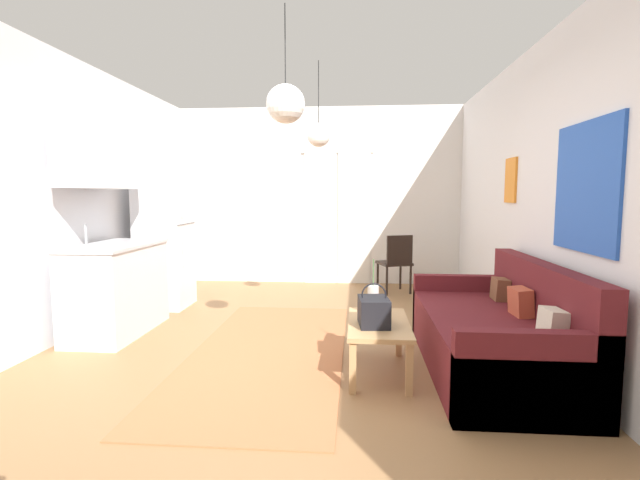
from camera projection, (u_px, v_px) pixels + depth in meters
name	position (u px, v px, depth m)	size (l,w,h in m)	color
ground_plane	(279.00, 378.00, 3.56)	(4.98, 7.95, 0.10)	#996D44
wall_back	(319.00, 197.00, 7.11)	(4.58, 0.13, 2.75)	white
wall_right	(585.00, 198.00, 3.24)	(0.12, 7.55, 2.75)	silver
wall_left	(1.00, 197.00, 3.60)	(0.12, 7.55, 2.75)	silver
area_rug	(269.00, 351.00, 4.02)	(1.32, 3.08, 0.01)	#B26B42
couch	(499.00, 336.00, 3.58)	(0.94, 1.96, 0.87)	#5B191E
coffee_table	(378.00, 329.00, 3.52)	(0.47, 0.87, 0.41)	tan
bamboo_vase	(373.00, 300.00, 3.71)	(0.09, 0.09, 0.46)	beige
handbag	(374.00, 311.00, 3.42)	(0.25, 0.31, 0.33)	black
refrigerator	(165.00, 238.00, 5.59)	(0.59, 0.59, 1.73)	white
kitchen_counter	(112.00, 254.00, 4.50)	(0.61, 1.17, 2.11)	silver
accent_chair	(396.00, 260.00, 6.37)	(0.53, 0.52, 0.84)	black
pendant_lamp_near	(286.00, 104.00, 3.26)	(0.28, 0.28, 0.84)	black
pendant_lamp_far	(319.00, 135.00, 4.63)	(0.24, 0.24, 0.87)	black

